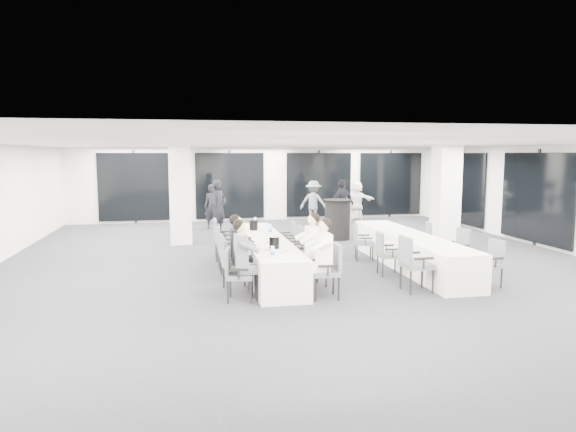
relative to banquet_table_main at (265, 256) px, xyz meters
name	(u,v)px	position (x,y,z in m)	size (l,w,h in m)	color
room	(325,200)	(1.87, 1.96, 1.01)	(14.04, 16.04, 2.84)	#232227
column_left	(180,195)	(-1.81, 4.05, 1.02)	(0.60, 0.60, 2.80)	silver
column_right	(446,197)	(5.19, 1.85, 1.02)	(0.60, 0.60, 2.80)	silver
banquet_table_main	(265,256)	(0.00, 0.00, 0.00)	(0.90, 5.00, 0.75)	silver
banquet_table_side	(410,251)	(3.31, -0.10, 0.00)	(0.90, 5.00, 0.75)	silver
cocktail_table	(337,219)	(2.80, 3.93, 0.23)	(0.87, 0.87, 1.20)	black
chair_main_left_near	(235,271)	(-0.83, -1.99, 0.15)	(0.55, 0.58, 0.93)	#4E5155
chair_main_left_second	(232,261)	(-0.84, -1.29, 0.19)	(0.54, 0.59, 0.98)	#4E5155
chair_main_left_mid	(228,253)	(-0.83, -0.26, 0.14)	(0.49, 0.53, 0.90)	#4E5155
chair_main_left_fourth	(225,245)	(-0.83, 0.54, 0.17)	(0.48, 0.54, 0.95)	#4E5155
chair_main_left_far	(221,237)	(-0.84, 1.54, 0.20)	(0.51, 0.57, 1.00)	#4E5155
chair_main_right_near	(330,267)	(0.84, -2.15, 0.18)	(0.52, 0.57, 0.98)	#4E5155
chair_main_right_second	(317,260)	(0.83, -1.29, 0.13)	(0.53, 0.56, 0.88)	#4E5155
chair_main_right_mid	(305,250)	(0.83, -0.26, 0.15)	(0.57, 0.59, 0.92)	#4E5155
chair_main_right_fourth	(295,243)	(0.83, 0.73, 0.13)	(0.49, 0.53, 0.89)	#4E5155
chair_main_right_far	(288,237)	(0.83, 1.58, 0.13)	(0.47, 0.52, 0.89)	#4E5155
chair_side_left_near	(412,260)	(2.46, -2.05, 0.22)	(0.53, 0.60, 1.04)	#4E5155
chair_side_left_mid	(386,251)	(2.48, -0.71, 0.15)	(0.50, 0.55, 0.92)	#4E5155
chair_side_left_far	(361,240)	(2.48, 0.87, 0.13)	(0.53, 0.56, 0.88)	#4E5155
chair_side_right_near	(491,260)	(4.13, -1.97, 0.14)	(0.51, 0.55, 0.91)	#4E5155
chair_side_right_mid	(458,247)	(4.14, -0.72, 0.17)	(0.52, 0.57, 0.95)	#4E5155
chair_side_right_far	(424,237)	(4.13, 0.91, 0.12)	(0.52, 0.55, 0.88)	#4E5155
seated_guest_a	(245,255)	(-0.67, -2.01, 0.44)	(0.50, 0.38, 1.44)	#5A5C62
seated_guest_b	(240,247)	(-0.67, -1.29, 0.44)	(0.50, 0.38, 1.44)	black
seated_guest_c	(321,253)	(0.67, -2.15, 0.44)	(0.50, 0.38, 1.44)	white
seated_guest_d	(309,245)	(0.67, -1.30, 0.44)	(0.50, 0.38, 1.44)	white
standing_guest_a	(219,203)	(-0.63, 5.72, 0.61)	(0.72, 0.58, 1.97)	black
standing_guest_c	(313,199)	(2.95, 7.50, 0.52)	(1.16, 0.59, 1.79)	#5A5C62
standing_guest_d	(342,201)	(3.48, 5.66, 0.60)	(1.15, 0.64, 1.95)	black
standing_guest_e	(443,203)	(7.01, 5.38, 0.51)	(0.85, 0.52, 1.77)	black
standing_guest_f	(357,198)	(4.80, 8.05, 0.49)	(1.59, 0.61, 1.73)	white
standing_guest_g	(212,204)	(-0.78, 6.87, 0.49)	(0.63, 0.51, 1.73)	black
standing_guest_h	(447,210)	(5.80, 2.85, 0.57)	(0.91, 0.56, 1.89)	#5A5C62
ice_bucket_near	(274,242)	(0.00, -1.17, 0.49)	(0.20, 0.20, 0.23)	black
ice_bucket_far	(254,225)	(-0.08, 1.28, 0.49)	(0.20, 0.20, 0.23)	black
water_bottle_a	(273,252)	(-0.18, -2.08, 0.48)	(0.07, 0.07, 0.21)	silver
water_bottle_b	(270,229)	(0.19, 0.51, 0.49)	(0.07, 0.07, 0.24)	silver
water_bottle_c	(255,221)	(0.07, 2.12, 0.48)	(0.06, 0.06, 0.20)	silver
plate_a	(267,250)	(-0.17, -1.41, 0.39)	(0.19, 0.19, 0.03)	white
plate_b	(285,252)	(0.14, -1.60, 0.39)	(0.19, 0.19, 0.03)	white
plate_c	(269,243)	(-0.01, -0.59, 0.39)	(0.19, 0.19, 0.03)	white
wine_glass	(290,250)	(0.12, -2.16, 0.52)	(0.08, 0.08, 0.20)	silver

